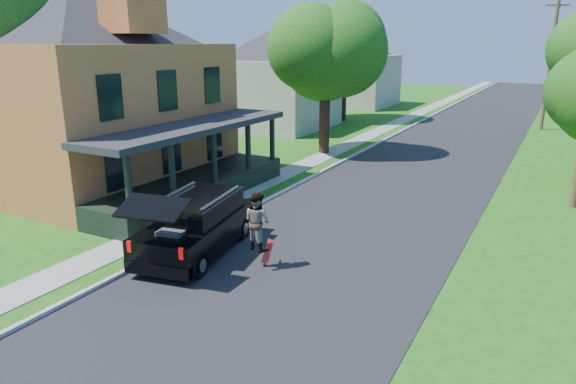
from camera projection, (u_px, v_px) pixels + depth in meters
The scene contains 14 objects.
ground at pixel (261, 296), 13.19m from camera, with size 140.00×140.00×0.00m, color #195511.
street at pixel (438, 153), 30.06m from camera, with size 8.00×120.00×0.02m, color black.
curb at pixel (373, 147), 31.91m from camera, with size 0.15×120.00×0.12m, color #A0A09A.
sidewalk at pixel (349, 145), 32.62m from camera, with size 1.30×120.00×0.03m, color gray.
front_walk at pixel (148, 190), 22.59m from camera, with size 6.50×1.20×0.03m, color gray.
main_house at pixel (83, 74), 22.72m from camera, with size 15.56×15.56×10.10m.
neighbor_house_mid at pixel (273, 71), 38.43m from camera, with size 12.78×12.78×8.30m.
neighbor_house_far at pixel (352, 63), 51.92m from camera, with size 12.78×12.78×8.30m.
black_suv at pixel (196, 225), 15.66m from camera, with size 2.78×5.35×2.37m.
skateboarder at pixel (257, 221), 14.51m from camera, with size 0.95×0.82×1.69m.
skateboard at pixel (268, 252), 14.85m from camera, with size 0.25×0.39×0.72m.
tree_left_mid at pixel (326, 47), 28.62m from camera, with size 7.71×7.90×9.29m.
tree_left_far at pixel (344, 46), 41.10m from camera, with size 7.95×8.08×9.51m.
utility_pole_far at pixel (550, 63), 36.84m from camera, with size 1.52×0.47×9.32m.
Camera 1 is at (6.29, -10.12, 6.28)m, focal length 32.00 mm.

